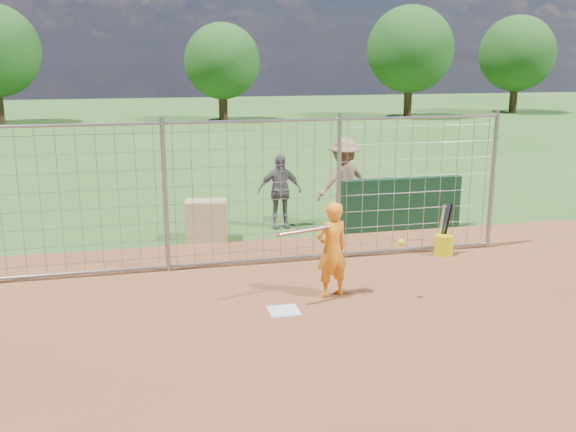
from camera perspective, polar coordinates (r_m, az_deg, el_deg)
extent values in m
plane|color=#2D591E|center=(9.43, -0.65, -8.05)|extent=(100.00, 100.00, 0.00)
plane|color=brown|center=(6.84, 5.16, -17.19)|extent=(18.00, 18.00, 0.00)
cube|color=silver|center=(9.25, -0.38, -8.44)|extent=(0.43, 0.43, 0.02)
cube|color=#11381E|center=(13.58, 10.04, 1.05)|extent=(2.60, 0.20, 1.10)
imported|color=orange|center=(9.62, 3.91, -3.01)|extent=(0.61, 0.49, 1.47)
imported|color=#595A5E|center=(13.50, -0.75, 2.23)|extent=(0.95, 0.44, 1.58)
imported|color=#926A50|center=(13.71, 4.95, 3.02)|extent=(1.37, 1.01, 1.89)
cube|color=tan|center=(12.73, -7.28, -0.41)|extent=(0.86, 0.65, 0.80)
cylinder|color=silver|center=(9.16, 1.40, -1.33)|extent=(0.84, 0.32, 0.06)
sphere|color=#D5E918|center=(9.49, 10.03, -2.33)|extent=(0.10, 0.10, 0.10)
cylinder|color=yellow|center=(12.08, 13.67, -2.52)|extent=(0.34, 0.34, 0.38)
cylinder|color=silver|center=(12.00, 13.45, -0.83)|extent=(0.06, 0.25, 0.84)
cylinder|color=navy|center=(12.03, 13.74, -0.81)|extent=(0.10, 0.26, 0.84)
cylinder|color=black|center=(12.06, 13.96, -0.79)|extent=(0.09, 0.25, 0.84)
cylinder|color=gray|center=(10.78, -10.86, 1.74)|extent=(0.08, 0.08, 2.60)
cylinder|color=gray|center=(11.30, 4.52, 2.51)|extent=(0.08, 0.08, 2.60)
cylinder|color=gray|center=(12.54, 17.71, 3.03)|extent=(0.08, 0.08, 2.60)
cylinder|color=gray|center=(10.76, -3.07, 8.42)|extent=(9.00, 0.05, 0.05)
cylinder|color=gray|center=(11.25, -2.91, -3.94)|extent=(9.00, 0.05, 0.05)
cube|color=gray|center=(10.95, -2.98, 1.90)|extent=(9.00, 0.02, 2.50)
cylinder|color=#3F2B19|center=(36.94, -5.79, 10.09)|extent=(0.50, 0.50, 2.16)
sphere|color=#26561E|center=(36.86, -5.87, 13.54)|extent=(4.20, 4.20, 4.20)
cylinder|color=#3F2B19|center=(39.46, 10.62, 10.49)|extent=(0.50, 0.50, 2.59)
sphere|color=#26561E|center=(39.40, 10.80, 14.35)|extent=(5.04, 5.04, 5.04)
cylinder|color=#3F2B19|center=(44.57, 19.42, 10.23)|extent=(0.50, 0.50, 2.45)
sphere|color=#26561E|center=(44.51, 19.69, 13.45)|extent=(4.76, 4.76, 4.76)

